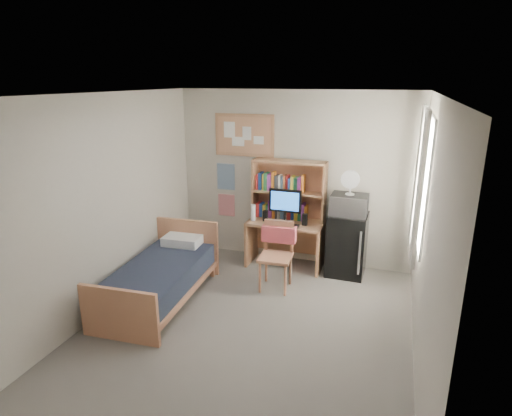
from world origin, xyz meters
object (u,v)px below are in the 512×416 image
(microwave, at_px, (349,205))
(desk_fan, at_px, (351,184))
(monitor, at_px, (285,207))
(desk, at_px, (285,244))
(desk_chair, at_px, (276,257))
(speaker_left, at_px, (265,216))
(bulletin_board, at_px, (244,135))
(mini_fridge, at_px, (347,244))
(speaker_right, at_px, (305,220))
(bed, at_px, (159,283))

(microwave, bearing_deg, desk_fan, 0.00)
(monitor, bearing_deg, desk, 90.00)
(monitor, xyz_separation_m, desk_fan, (0.91, 0.05, 0.40))
(desk_chair, height_order, speaker_left, desk_chair)
(monitor, bearing_deg, desk_fan, 3.78)
(monitor, bearing_deg, bulletin_board, 155.62)
(mini_fridge, xyz_separation_m, microwave, (-0.00, -0.02, 0.60))
(desk_fan, bearing_deg, bulletin_board, 171.25)
(mini_fridge, distance_m, speaker_right, 0.70)
(desk, xyz_separation_m, monitor, (-0.00, -0.06, 0.61))
(monitor, bearing_deg, microwave, 3.78)
(mini_fridge, relative_size, monitor, 1.79)
(microwave, bearing_deg, desk_chair, -136.60)
(bed, bearing_deg, desk_chair, 27.80)
(desk_chair, bearing_deg, bed, -151.96)
(desk_fan, bearing_deg, desk_chair, -136.60)
(mini_fridge, xyz_separation_m, bed, (-2.16, -1.58, -0.21))
(speaker_left, bearing_deg, desk_fan, 2.84)
(mini_fridge, bearing_deg, speaker_right, -171.70)
(mini_fridge, xyz_separation_m, desk_fan, (-0.00, -0.02, 0.90))
(speaker_left, xyz_separation_m, microwave, (1.21, 0.05, 0.27))
(desk_chair, distance_m, desk_fan, 1.45)
(mini_fridge, distance_m, desk_fan, 0.90)
(bed, relative_size, microwave, 3.54)
(desk_chair, bearing_deg, monitor, 92.37)
(monitor, height_order, speaker_right, monitor)
(bulletin_board, height_order, monitor, bulletin_board)
(bulletin_board, xyz_separation_m, monitor, (0.75, -0.35, -0.96))
(desk_chair, height_order, mini_fridge, desk_chair)
(speaker_left, distance_m, speaker_right, 0.60)
(speaker_left, bearing_deg, desk, 11.31)
(mini_fridge, height_order, microwave, microwave)
(desk_chair, relative_size, desk_fan, 2.93)
(desk_chair, xyz_separation_m, microwave, (0.84, 0.76, 0.59))
(desk, relative_size, desk_fan, 3.56)
(monitor, xyz_separation_m, microwave, (0.91, 0.05, 0.10))
(mini_fridge, relative_size, speaker_left, 5.73)
(bulletin_board, distance_m, desk, 1.76)
(bed, relative_size, desk_fan, 5.64)
(bulletin_board, xyz_separation_m, desk_chair, (0.81, -1.06, -1.46))
(bulletin_board, distance_m, microwave, 1.89)
(speaker_left, bearing_deg, speaker_right, -0.00)
(mini_fridge, xyz_separation_m, monitor, (-0.91, -0.07, 0.50))
(bed, distance_m, speaker_right, 2.22)
(desk, relative_size, speaker_left, 7.09)
(bulletin_board, relative_size, microwave, 1.87)
(bed, height_order, monitor, monitor)
(desk, xyz_separation_m, mini_fridge, (0.91, 0.01, 0.10))
(desk_fan, bearing_deg, bed, -143.01)
(desk_fan, bearing_deg, monitor, -175.40)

